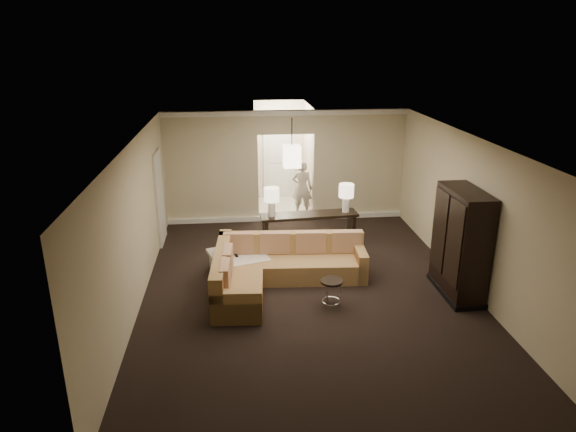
{
  "coord_description": "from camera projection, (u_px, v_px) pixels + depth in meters",
  "views": [
    {
      "loc": [
        -1.25,
        -8.44,
        4.47
      ],
      "look_at": [
        -0.24,
        1.2,
        1.07
      ],
      "focal_mm": 32.0,
      "sensor_mm": 36.0,
      "label": 1
    }
  ],
  "objects": [
    {
      "name": "table_lamp_left",
      "position": [
        272.0,
        197.0,
        10.88
      ],
      "size": [
        0.33,
        0.33,
        0.63
      ],
      "color": "white",
      "rests_on": "console_table"
    },
    {
      "name": "side_door",
      "position": [
        160.0,
        198.0,
        11.51
      ],
      "size": [
        0.05,
        0.9,
        2.1
      ],
      "primitive_type": "cube",
      "color": "silver",
      "rests_on": "ground"
    },
    {
      "name": "console_table",
      "position": [
        309.0,
        228.0,
        11.27
      ],
      "size": [
        2.16,
        0.64,
        0.82
      ],
      "rotation": [
        0.0,
        0.0,
        0.07
      ],
      "color": "black",
      "rests_on": "ground"
    },
    {
      "name": "sectional_sofa",
      "position": [
        275.0,
        269.0,
        9.65
      ],
      "size": [
        2.98,
        2.32,
        0.85
      ],
      "rotation": [
        0.0,
        0.0,
        -0.07
      ],
      "color": "brown",
      "rests_on": "ground"
    },
    {
      "name": "armoire",
      "position": [
        460.0,
        245.0,
        9.15
      ],
      "size": [
        0.59,
        1.37,
        1.97
      ],
      "color": "black",
      "rests_on": "ground"
    },
    {
      "name": "person",
      "position": [
        302.0,
        185.0,
        13.33
      ],
      "size": [
        0.68,
        0.55,
        1.62
      ],
      "primitive_type": "imported",
      "rotation": [
        0.0,
        0.0,
        2.84
      ],
      "color": "beige",
      "rests_on": "ground"
    },
    {
      "name": "ground",
      "position": [
        308.0,
        291.0,
        9.52
      ],
      "size": [
        8.0,
        8.0,
        0.0
      ],
      "primitive_type": "plane",
      "color": "black",
      "rests_on": "ground"
    },
    {
      "name": "wall_back",
      "position": [
        286.0,
        166.0,
        12.81
      ],
      "size": [
        6.0,
        0.04,
        2.8
      ],
      "primitive_type": "cube",
      "color": "#BBB28D",
      "rests_on": "ground"
    },
    {
      "name": "pendant_light",
      "position": [
        292.0,
        156.0,
        11.41
      ],
      "size": [
        0.38,
        0.38,
        1.09
      ],
      "color": "black",
      "rests_on": "ceiling"
    },
    {
      "name": "ceiling",
      "position": [
        310.0,
        142.0,
        8.59
      ],
      "size": [
        6.0,
        8.0,
        0.02
      ],
      "primitive_type": "cube",
      "color": "silver",
      "rests_on": "wall_back"
    },
    {
      "name": "wall_right",
      "position": [
        471.0,
        215.0,
        9.35
      ],
      "size": [
        0.04,
        8.0,
        2.8
      ],
      "primitive_type": "cube",
      "color": "#BBB28D",
      "rests_on": "ground"
    },
    {
      "name": "foyer",
      "position": [
        281.0,
        158.0,
        14.1
      ],
      "size": [
        1.44,
        2.02,
        2.8
      ],
      "color": "beige",
      "rests_on": "ground"
    },
    {
      "name": "wall_left",
      "position": [
        135.0,
        226.0,
        8.76
      ],
      "size": [
        0.04,
        8.0,
        2.8
      ],
      "primitive_type": "cube",
      "color": "#BBB28D",
      "rests_on": "ground"
    },
    {
      "name": "drink_table",
      "position": [
        332.0,
        288.0,
        8.9
      ],
      "size": [
        0.39,
        0.39,
        0.49
      ],
      "rotation": [
        0.0,
        0.0,
        -0.26
      ],
      "color": "black",
      "rests_on": "ground"
    },
    {
      "name": "table_lamp_right",
      "position": [
        346.0,
        193.0,
        11.16
      ],
      "size": [
        0.33,
        0.33,
        0.63
      ],
      "color": "white",
      "rests_on": "console_table"
    },
    {
      "name": "crown_molding",
      "position": [
        286.0,
        113.0,
        12.32
      ],
      "size": [
        6.0,
        0.1,
        0.12
      ],
      "primitive_type": "cube",
      "color": "white",
      "rests_on": "wall_back"
    },
    {
      "name": "baseboard",
      "position": [
        286.0,
        217.0,
        13.21
      ],
      "size": [
        6.0,
        0.1,
        0.12
      ],
      "primitive_type": "cube",
      "color": "white",
      "rests_on": "ground"
    },
    {
      "name": "coffee_table",
      "position": [
        238.0,
        264.0,
        10.17
      ],
      "size": [
        1.29,
        1.29,
        0.44
      ],
      "rotation": [
        0.0,
        0.0,
        0.29
      ],
      "color": "white",
      "rests_on": "ground"
    },
    {
      "name": "wall_front",
      "position": [
        363.0,
        351.0,
        5.3
      ],
      "size": [
        6.0,
        0.04,
        2.8
      ],
      "primitive_type": "cube",
      "color": "#BBB28D",
      "rests_on": "ground"
    }
  ]
}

